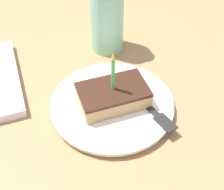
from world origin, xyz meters
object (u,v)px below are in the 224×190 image
(plate, at_px, (112,104))
(bottle, at_px, (107,17))
(cake_slice, at_px, (113,95))
(fork, at_px, (148,107))

(plate, bearing_deg, bottle, -15.90)
(plate, height_order, cake_slice, cake_slice)
(cake_slice, xyz_separation_m, fork, (-0.04, -0.06, -0.02))
(plate, xyz_separation_m, cake_slice, (-0.00, -0.00, 0.03))
(cake_slice, distance_m, bottle, 0.22)
(plate, relative_size, bottle, 1.17)
(plate, distance_m, fork, 0.08)
(bottle, bearing_deg, cake_slice, 164.60)
(plate, xyz_separation_m, bottle, (0.20, -0.06, 0.08))
(plate, relative_size, fork, 1.48)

